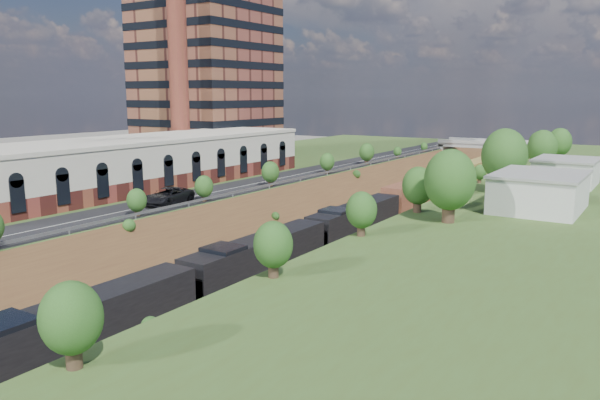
# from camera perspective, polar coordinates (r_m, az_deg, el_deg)

# --- Properties ---
(platform_left) EXTENTS (44.00, 180.00, 5.00)m
(platform_left) POSITION_cam_1_polar(r_m,az_deg,el_deg) (105.27, -8.69, 1.68)
(platform_left) COLOR #435924
(platform_left) RESTS_ON ground
(embankment_left) EXTENTS (10.00, 180.00, 10.00)m
(embankment_left) POSITION_cam_1_polar(r_m,az_deg,el_deg) (92.80, 1.60, -0.93)
(embankment_left) COLOR brown
(embankment_left) RESTS_ON ground
(embankment_right) EXTENTS (10.00, 180.00, 10.00)m
(embankment_right) POSITION_cam_1_polar(r_m,az_deg,el_deg) (83.82, 14.59, -2.49)
(embankment_right) COLOR brown
(embankment_right) RESTS_ON ground
(rail_left_track) EXTENTS (1.58, 180.00, 0.18)m
(rail_left_track) POSITION_cam_1_polar(r_m,az_deg,el_deg) (88.82, 6.24, -1.44)
(rail_left_track) COLOR gray
(rail_left_track) RESTS_ON ground
(rail_right_track) EXTENTS (1.58, 180.00, 0.18)m
(rail_right_track) POSITION_cam_1_polar(r_m,az_deg,el_deg) (86.69, 9.32, -1.81)
(rail_right_track) COLOR gray
(rail_right_track) RESTS_ON ground
(road) EXTENTS (8.00, 180.00, 0.10)m
(road) POSITION_cam_1_polar(r_m,az_deg,el_deg) (94.33, -0.72, 2.36)
(road) COLOR black
(road) RESTS_ON platform_left
(guardrail) EXTENTS (0.10, 171.00, 0.70)m
(guardrail) POSITION_cam_1_polar(r_m,az_deg,el_deg) (91.92, 1.34, 2.47)
(guardrail) COLOR #99999E
(guardrail) RESTS_ON platform_left
(commercial_building) EXTENTS (14.30, 62.30, 7.00)m
(commercial_building) POSITION_cam_1_polar(r_m,az_deg,el_deg) (85.56, -16.05, 3.48)
(commercial_building) COLOR maroon
(commercial_building) RESTS_ON platform_left
(highrise_tower) EXTENTS (22.00, 22.00, 53.90)m
(highrise_tower) POSITION_cam_1_polar(r_m,az_deg,el_deg) (121.29, -9.27, 17.19)
(highrise_tower) COLOR brown
(highrise_tower) RESTS_ON platform_left
(smokestack) EXTENTS (3.20, 3.20, 40.00)m
(smokestack) POSITION_cam_1_polar(r_m,az_deg,el_deg) (103.45, -11.83, 13.93)
(smokestack) COLOR maroon
(smokestack) RESTS_ON platform_left
(overpass) EXTENTS (24.50, 8.30, 7.40)m
(overpass) POSITION_cam_1_polar(r_m,az_deg,el_deg) (145.09, 18.29, 4.58)
(overpass) COLOR gray
(overpass) RESTS_ON ground
(white_building_near) EXTENTS (9.00, 12.00, 4.00)m
(white_building_near) POSITION_cam_1_polar(r_m,az_deg,el_deg) (71.90, 22.30, 0.66)
(white_building_near) COLOR silver
(white_building_near) RESTS_ON platform_right
(white_building_far) EXTENTS (8.00, 10.00, 3.60)m
(white_building_far) POSITION_cam_1_polar(r_m,az_deg,el_deg) (93.52, 24.51, 2.45)
(white_building_far) COLOR silver
(white_building_far) RESTS_ON platform_right
(tree_right_large) EXTENTS (5.25, 5.25, 7.61)m
(tree_right_large) POSITION_cam_1_polar(r_m,az_deg,el_deg) (61.59, 14.41, 1.85)
(tree_right_large) COLOR #473323
(tree_right_large) RESTS_ON platform_right
(tree_left_crest) EXTENTS (2.45, 2.45, 3.55)m
(tree_left_crest) POSITION_cam_1_polar(r_m,az_deg,el_deg) (62.05, -18.53, -0.49)
(tree_left_crest) COLOR #473323
(tree_left_crest) RESTS_ON platform_left
(freight_train) EXTENTS (3.28, 149.00, 4.83)m
(freight_train) POSITION_cam_1_polar(r_m,az_deg,el_deg) (98.06, 12.40, 1.06)
(freight_train) COLOR black
(freight_train) RESTS_ON ground
(suv) EXTENTS (4.27, 7.52, 1.98)m
(suv) POSITION_cam_1_polar(r_m,az_deg,el_deg) (71.39, -12.76, 0.37)
(suv) COLOR black
(suv) RESTS_ON road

